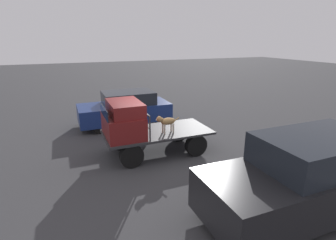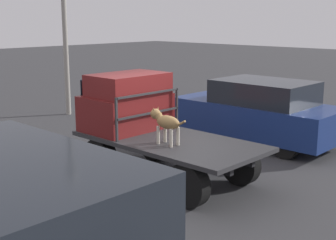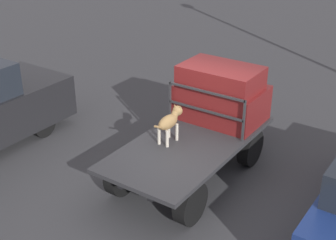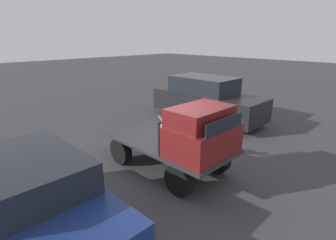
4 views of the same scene
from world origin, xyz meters
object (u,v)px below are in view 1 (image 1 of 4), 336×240
flatbed_truck (158,137)px  dog (166,121)px  parked_sedan (125,108)px  parked_pickup_far (309,176)px

flatbed_truck → dog: bearing=122.8°
dog → parked_sedan: size_ratio=0.21×
flatbed_truck → parked_pickup_far: size_ratio=0.74×
dog → parked_sedan: parked_sedan is taller
dog → parked_pickup_far: (-1.86, 4.22, -0.31)m
flatbed_truck → parked_pickup_far: 5.00m
parked_sedan → parked_pickup_far: size_ratio=0.83×
flatbed_truck → dog: 0.76m
parked_sedan → parked_pickup_far: (-2.36, 8.15, 0.14)m
parked_pickup_far → dog: bearing=-63.1°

